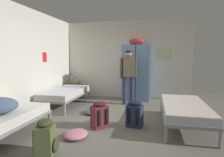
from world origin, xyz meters
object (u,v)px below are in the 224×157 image
clothes_pile_denim (93,111)px  bed_left_rear (66,93)px  lotion_bottle (75,80)px  backpack_maroon (99,115)px  locker_bank (136,72)px  bed_right (184,108)px  backpack_navy (135,114)px  person_traveler (128,72)px  clothes_pile_pink (76,134)px  backpack_olive (46,138)px  water_bottle (72,78)px  shelf_unit (74,88)px

clothes_pile_denim → bed_left_rear: bearing=150.2°
lotion_bottle → backpack_maroon: bearing=-57.2°
locker_bank → bed_right: (1.23, -2.19, -0.59)m
backpack_navy → clothes_pile_denim: (-1.13, 0.65, -0.20)m
bed_right → backpack_maroon: (-1.72, -0.48, -0.12)m
lotion_bottle → clothes_pile_denim: lotion_bottle is taller
locker_bank → clothes_pile_denim: 2.21m
locker_bank → bed_left_rear: size_ratio=1.09×
person_traveler → clothes_pile_pink: size_ratio=3.44×
bed_left_rear → backpack_olive: bearing=-69.1°
clothes_pile_pink → clothes_pile_denim: (-0.15, 1.44, -0.00)m
person_traveler → water_bottle: bearing=163.8°
locker_bank → person_traveler: size_ratio=1.25×
bed_left_rear → backpack_olive: (1.03, -2.72, -0.12)m
bed_right → backpack_navy: (-1.01, -0.25, -0.12)m
bed_left_rear → clothes_pile_pink: 2.41m
bed_right → person_traveler: bearing=132.0°
water_bottle → lotion_bottle: water_bottle is taller
backpack_maroon → person_traveler: bearing=81.0°
shelf_unit → water_bottle: (-0.08, 0.02, 0.34)m
bed_left_rear → clothes_pile_pink: bearing=-59.3°
bed_right → clothes_pile_pink: size_ratio=3.95×
bed_left_rear → bed_right: 3.37m
bed_right → clothes_pile_denim: 2.21m
bed_right → clothes_pile_denim: bed_right is taller
backpack_maroon → backpack_olive: bearing=-110.7°
shelf_unit → clothes_pile_denim: shelf_unit is taller
bed_left_rear → bed_right: (3.22, -1.01, 0.00)m
bed_right → water_bottle: size_ratio=7.63×
locker_bank → backpack_olive: (-0.96, -3.90, -0.71)m
bed_left_rear → water_bottle: (-0.33, 1.17, 0.30)m
bed_right → lotion_bottle: 4.01m
bed_right → water_bottle: 4.18m
locker_bank → lotion_bottle: 2.20m
clothes_pile_denim → backpack_olive: bearing=-91.0°
water_bottle → clothes_pile_pink: (1.55, -3.22, -0.62)m
backpack_maroon → clothes_pile_denim: 1.00m
water_bottle → person_traveler: bearing=-16.2°
locker_bank → clothes_pile_pink: locker_bank is taller
person_traveler → backpack_maroon: bearing=-99.0°
person_traveler → lotion_bottle: size_ratio=10.60×
bed_left_rear → clothes_pile_pink: size_ratio=3.95×
locker_bank → bed_left_rear: (-1.99, -1.18, -0.59)m
shelf_unit → backpack_navy: size_ratio=1.04×
bed_left_rear → backpack_olive: 2.91m
locker_bank → clothes_pile_pink: size_ratio=4.31×
bed_right → clothes_pile_pink: bed_right is taller
lotion_bottle → water_bottle: bearing=158.2°
person_traveler → backpack_olive: size_ratio=3.01×
person_traveler → clothes_pile_pink: bearing=-102.9°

